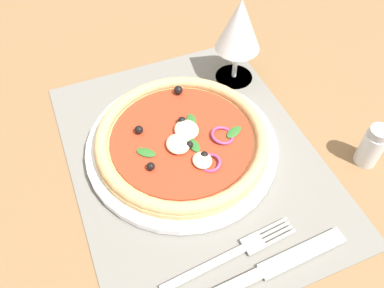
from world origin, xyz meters
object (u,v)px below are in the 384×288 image
plate (182,146)px  knife (274,267)px  fork (237,252)px  wine_glass (239,28)px  pizza (182,139)px  pepper_shaker (372,146)px

plate → knife: (20.79, 3.56, -0.33)cm
fork → wine_glass: bearing=59.8°
knife → wine_glass: 35.16cm
pizza → wine_glass: size_ratio=1.67×
fork → wine_glass: wine_glass is taller
pizza → knife: 21.16cm
knife → wine_glass: wine_glass is taller
fork → knife: knife is taller
plate → pepper_shaker: pepper_shaker is taller
plate → pizza: (0.03, 0.02, 1.67)cm
plate → knife: bearing=9.7°
plate → fork: 17.47cm
plate → wine_glass: size_ratio=1.86×
pizza → pepper_shaker: bearing=63.8°
plate → pizza: size_ratio=1.12×
knife → pepper_shaker: bearing=21.6°
wine_glass → pepper_shaker: wine_glass is taller
pizza → fork: (17.44, 0.24, -2.03)cm
plate → knife: plate is taller
pizza → pepper_shaker: size_ratio=3.71×
fork → pepper_shaker: pepper_shaker is taller
plate → pizza: 1.67cm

